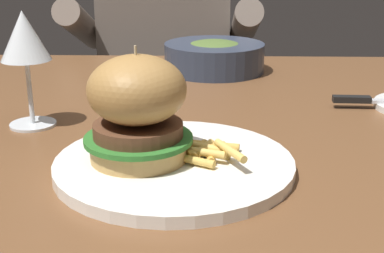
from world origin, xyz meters
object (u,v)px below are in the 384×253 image
(main_plate, at_px, (174,164))
(burger_sandwich, at_px, (138,108))
(soup_bowl, at_px, (214,56))
(diner_person, at_px, (166,96))
(wine_glass, at_px, (25,41))

(main_plate, relative_size, burger_sandwich, 2.11)
(soup_bowl, bearing_deg, main_plate, -95.84)
(diner_person, bearing_deg, wine_glass, -99.65)
(diner_person, bearing_deg, burger_sandwich, -87.50)
(soup_bowl, bearing_deg, diner_person, 107.24)
(wine_glass, height_order, soup_bowl, wine_glass)
(burger_sandwich, bearing_deg, wine_glass, 138.47)
(wine_glass, relative_size, diner_person, 0.14)
(main_plate, distance_m, burger_sandwich, 0.08)
(main_plate, height_order, soup_bowl, soup_bowl)
(soup_bowl, bearing_deg, burger_sandwich, -100.31)
(burger_sandwich, relative_size, wine_glass, 0.80)
(main_plate, relative_size, wine_glass, 1.69)
(main_plate, distance_m, soup_bowl, 0.52)
(main_plate, height_order, burger_sandwich, burger_sandwich)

